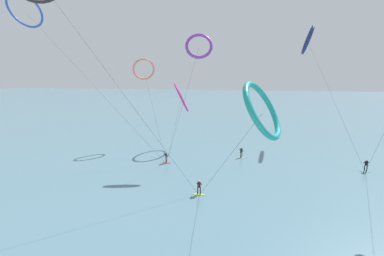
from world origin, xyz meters
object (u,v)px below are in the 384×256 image
Objects in this scene: surfer_amber at (241,153)px; kite_magenta at (181,97)px; surfer_lime at (199,188)px; surfer_crimson at (166,158)px; surfer_emerald at (366,166)px; kite_navy at (308,40)px; kite_teal at (262,110)px; kite_violet at (199,46)px; kite_coral at (144,69)px; kite_cobalt at (25,10)px.

kite_magenta is (-10.52, 4.25, 8.18)m from surfer_amber.
surfer_crimson is at bearing 123.47° from surfer_lime.
kite_navy is (-4.90, 17.02, 18.40)m from surfer_emerald.
kite_teal is (0.96, -21.08, 9.69)m from surfer_amber.
surfer_emerald is 0.13× the size of kite_teal.
surfer_amber is 1.00× the size of surfer_lime.
kite_violet reaches higher than surfer_emerald.
surfer_crimson is at bearing -160.22° from kite_violet.
surfer_crimson is 22.54m from kite_teal.
surfer_crimson is (-6.32, 9.32, 0.00)m from surfer_lime.
kite_coral reaches higher than kite_magenta.
kite_teal reaches higher than surfer_lime.
kite_coral reaches higher than surfer_emerald.
kite_magenta is at bearing -148.33° from kite_cobalt.
surfer_amber and surfer_crimson have the same top height.
kite_violet is (4.00, -6.29, 7.86)m from kite_magenta.
surfer_amber is 1.00× the size of surfer_emerald.
kite_cobalt is at bearing -177.24° from kite_violet.
surfer_emerald is 50.46m from kite_cobalt.
kite_cobalt reaches higher than surfer_lime.
surfer_lime is 1.00× the size of surfer_crimson.
kite_navy is 1.39× the size of kite_coral.
kite_violet is at bearing 120.20° from kite_coral.
kite_magenta is 0.63× the size of kite_violet.
surfer_emerald is 0.14× the size of kite_magenta.
kite_teal is at bearing 155.85° from kite_cobalt.
surfer_lime is 32.87m from kite_cobalt.
kite_navy is 24.27m from kite_violet.
surfer_amber is at bearing -33.59° from kite_navy.
kite_navy is (16.24, 27.79, 18.40)m from surfer_lime.
kite_teal is at bearing 49.63° from surfer_amber.
kite_violet is (10.95, -7.07, 3.04)m from kite_coral.
kite_cobalt reaches higher than kite_violet.
surfer_amber is 11.86m from surfer_crimson.
kite_coral is at bearing 174.28° from surfer_emerald.
surfer_emerald is at bearing 26.33° from surfer_lime.
kite_violet reaches higher than surfer_amber.
surfer_crimson is 0.11× the size of kite_coral.
kite_navy reaches higher than kite_violet.
kite_magenta is (-5.90, 18.14, 8.18)m from surfer_lime.
surfer_crimson is at bearing -44.40° from kite_navy.
kite_coral is 0.84× the size of kite_violet.
surfer_emerald is at bearing -174.48° from kite_cobalt.
kite_cobalt reaches higher than kite_teal.
kite_cobalt is (-29.38, -7.18, 20.55)m from surfer_amber.
kite_violet is 21.42m from kite_teal.
kite_magenta is at bearing 112.53° from kite_violet.
kite_cobalt is 1.87× the size of kite_teal.
kite_cobalt is (-18.86, -11.43, 12.37)m from kite_magenta.
surfer_amber is at bearing 100.07° from surfer_crimson.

